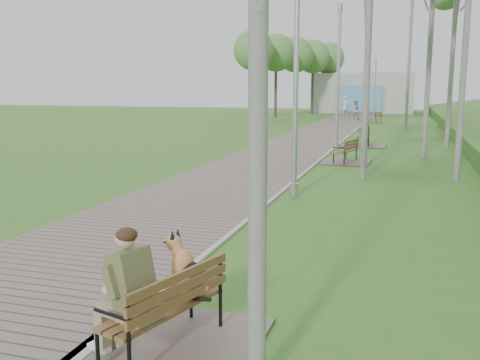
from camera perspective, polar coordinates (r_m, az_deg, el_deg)
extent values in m
plane|color=#306C23|center=(7.16, -7.97, -11.55)|extent=(120.00, 120.00, 0.00)
cube|color=#70625A|center=(28.02, 7.65, 4.50)|extent=(3.50, 67.00, 0.04)
cube|color=#999993|center=(27.78, 11.22, 4.37)|extent=(0.10, 67.00, 0.05)
cube|color=#9E9E99|center=(57.18, 12.99, 9.03)|extent=(10.00, 5.00, 4.00)
cube|color=#4F90B1|center=(54.60, 12.75, 8.48)|extent=(4.00, 0.20, 2.60)
cube|color=#70625A|center=(5.67, -7.64, -17.32)|extent=(1.75, 1.94, 0.04)
cube|color=brown|center=(5.51, -8.23, -13.38)|extent=(0.83, 1.52, 0.04)
cube|color=brown|center=(5.27, -6.38, -11.38)|extent=(0.45, 1.41, 0.32)
cube|color=#70625A|center=(19.03, 11.26, 1.89)|extent=(1.62, 1.80, 0.04)
cube|color=brown|center=(18.98, 11.14, 3.05)|extent=(0.70, 1.41, 0.04)
cube|color=brown|center=(18.89, 11.79, 3.73)|extent=(0.35, 1.32, 0.30)
cube|color=#70625A|center=(24.66, 13.06, 3.61)|extent=(1.93, 2.14, 0.04)
cube|color=brown|center=(24.62, 12.99, 4.68)|extent=(0.61, 1.64, 0.04)
cube|color=brown|center=(24.60, 13.62, 5.33)|extent=(0.18, 1.60, 0.35)
cube|color=#70625A|center=(40.72, 14.33, 5.94)|extent=(1.56, 1.73, 0.04)
cube|color=brown|center=(40.70, 14.28, 6.46)|extent=(0.87, 1.34, 0.03)
cube|color=brown|center=(40.76, 14.57, 6.78)|extent=(0.55, 1.20, 0.29)
cylinder|color=#A1A4A9|center=(12.99, 5.78, -1.03)|extent=(0.21, 0.21, 0.31)
cylinder|color=#A1A4A9|center=(12.76, 5.97, 9.77)|extent=(0.12, 0.12, 5.18)
cylinder|color=#A1A4A9|center=(22.75, 10.20, 3.59)|extent=(0.23, 0.23, 0.34)
cylinder|color=#A1A4A9|center=(22.63, 10.41, 10.35)|extent=(0.14, 0.14, 5.71)
cylinder|color=#A1A4A9|center=(22.84, 10.65, 17.67)|extent=(0.21, 0.21, 0.29)
cylinder|color=#A1A4A9|center=(40.48, 13.44, 6.15)|extent=(0.21, 0.21, 0.31)
cylinder|color=#A1A4A9|center=(40.41, 13.58, 9.59)|extent=(0.12, 0.12, 5.18)
cylinder|color=#A1A4A9|center=(40.50, 13.73, 13.33)|extent=(0.19, 0.19, 0.26)
cylinder|color=#A1A4A9|center=(49.33, 14.10, 6.73)|extent=(0.19, 0.19, 0.29)
cylinder|color=#A1A4A9|center=(49.27, 14.22, 9.39)|extent=(0.12, 0.12, 4.87)
cylinder|color=#A1A4A9|center=(49.32, 14.34, 12.27)|extent=(0.18, 0.18, 0.24)
imported|color=beige|center=(47.79, 11.09, 7.71)|extent=(0.80, 0.66, 1.90)
imported|color=#9C9688|center=(43.91, 12.17, 7.28)|extent=(0.89, 0.77, 1.56)
cylinder|color=silver|center=(15.48, 13.44, 12.56)|extent=(0.18, 0.18, 6.79)
cylinder|color=silver|center=(16.12, 23.14, 16.44)|extent=(0.18, 0.18, 9.32)
cylinder|color=silver|center=(17.92, 13.74, 17.31)|extent=(0.18, 0.18, 10.01)
cylinder|color=silver|center=(20.66, 19.69, 14.61)|extent=(0.17, 0.17, 9.01)
cylinder|color=silver|center=(24.97, 21.83, 13.86)|extent=(0.19, 0.19, 9.27)
cylinder|color=silver|center=(33.75, 17.70, 13.94)|extent=(0.20, 0.20, 10.52)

